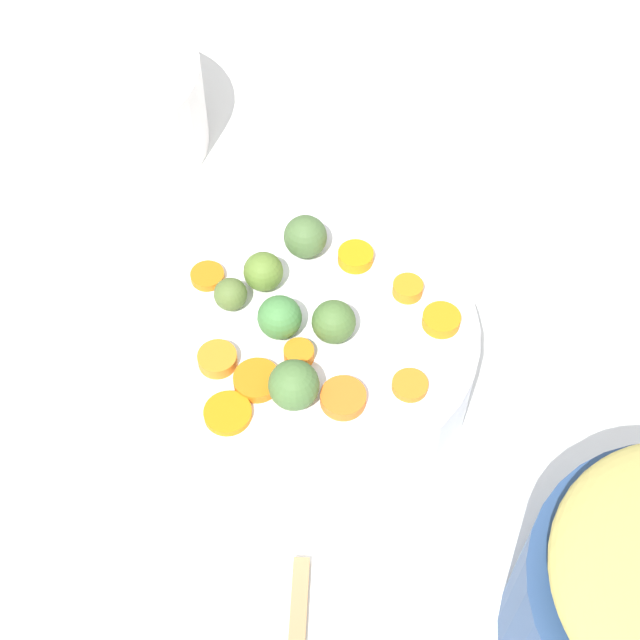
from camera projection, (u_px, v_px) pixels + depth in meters
tabletop at (338, 441)px, 0.83m from camera, size 2.40×2.40×0.02m
serving_bowl_carrots at (320, 356)px, 0.82m from camera, size 0.27×0.27×0.09m
carrot_slice_0 at (356, 257)px, 0.82m from camera, size 0.04×0.04×0.01m
carrot_slice_1 at (343, 398)px, 0.74m from camera, size 0.04×0.04×0.01m
carrot_slice_2 at (207, 276)px, 0.81m from camera, size 0.04×0.04×0.01m
carrot_slice_3 at (441, 320)px, 0.78m from camera, size 0.04×0.04×0.01m
carrot_slice_4 at (257, 380)px, 0.75m from camera, size 0.05×0.05×0.01m
carrot_slice_5 at (299, 354)px, 0.76m from camera, size 0.03×0.03×0.01m
carrot_slice_6 at (408, 289)px, 0.80m from camera, size 0.03×0.03×0.01m
carrot_slice_7 at (217, 359)px, 0.76m from camera, size 0.04×0.04×0.01m
carrot_slice_8 at (228, 413)px, 0.73m from camera, size 0.05×0.05×0.01m
carrot_slice_9 at (410, 385)px, 0.75m from camera, size 0.04×0.04×0.01m
brussels_sprout_0 at (296, 389)px, 0.72m from camera, size 0.04×0.04×0.04m
brussels_sprout_1 at (231, 294)px, 0.79m from camera, size 0.03×0.03×0.03m
brussels_sprout_2 at (305, 237)px, 0.82m from camera, size 0.04×0.04×0.04m
brussels_sprout_3 at (334, 322)px, 0.76m from camera, size 0.04×0.04×0.04m
brussels_sprout_4 at (263, 272)px, 0.80m from camera, size 0.03×0.03×0.03m
brussels_sprout_5 at (280, 317)px, 0.77m from camera, size 0.04×0.04×0.04m
casserole_dish at (101, 107)px, 1.00m from camera, size 0.22×0.22×0.10m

